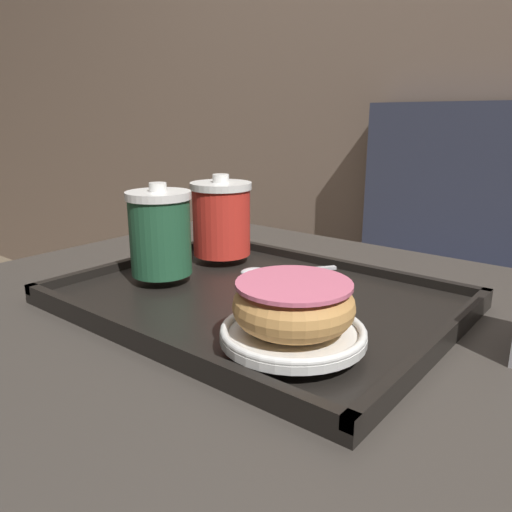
{
  "coord_description": "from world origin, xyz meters",
  "views": [
    {
      "loc": [
        0.36,
        -0.44,
        0.96
      ],
      "look_at": [
        -0.01,
        0.01,
        0.8
      ],
      "focal_mm": 35.0,
      "sensor_mm": 36.0,
      "label": 1
    }
  ],
  "objects_px": {
    "coffee_cup_front": "(160,232)",
    "donut_chocolate_glazed": "(294,304)",
    "spoon": "(267,271)",
    "coffee_cup_rear": "(221,218)"
  },
  "relations": [
    {
      "from": "coffee_cup_rear",
      "to": "donut_chocolate_glazed",
      "type": "bearing_deg",
      "value": -35.18
    },
    {
      "from": "donut_chocolate_glazed",
      "to": "spoon",
      "type": "relative_size",
      "value": 0.96
    },
    {
      "from": "spoon",
      "to": "donut_chocolate_glazed",
      "type": "bearing_deg",
      "value": 80.92
    },
    {
      "from": "donut_chocolate_glazed",
      "to": "spoon",
      "type": "xyz_separation_m",
      "value": [
        -0.14,
        0.14,
        -0.03
      ]
    },
    {
      "from": "coffee_cup_front",
      "to": "donut_chocolate_glazed",
      "type": "bearing_deg",
      "value": -13.24
    },
    {
      "from": "coffee_cup_rear",
      "to": "coffee_cup_front",
      "type": "bearing_deg",
      "value": -87.96
    },
    {
      "from": "coffee_cup_front",
      "to": "coffee_cup_rear",
      "type": "xyz_separation_m",
      "value": [
        -0.0,
        0.12,
        -0.0
      ]
    },
    {
      "from": "coffee_cup_front",
      "to": "spoon",
      "type": "relative_size",
      "value": 1.02
    },
    {
      "from": "coffee_cup_rear",
      "to": "spoon",
      "type": "height_order",
      "value": "coffee_cup_rear"
    },
    {
      "from": "coffee_cup_rear",
      "to": "donut_chocolate_glazed",
      "type": "height_order",
      "value": "coffee_cup_rear"
    }
  ]
}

